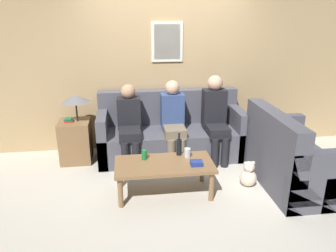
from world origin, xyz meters
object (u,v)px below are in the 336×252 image
at_px(couch_side, 290,160).
at_px(person_right, 215,115).
at_px(coffee_table, 164,167).
at_px(wine_bottle, 179,147).
at_px(teddy_bear, 248,175).
at_px(drinking_glass, 187,153).
at_px(person_middle, 173,118).
at_px(person_left, 129,122).
at_px(couch_main, 170,134).

xyz_separation_m(couch_side, person_right, (-0.75, 0.92, 0.35)).
xyz_separation_m(coffee_table, wine_bottle, (0.22, 0.21, 0.17)).
bearing_deg(coffee_table, person_right, 46.80).
relative_size(wine_bottle, teddy_bear, 0.86).
height_order(drinking_glass, person_right, person_right).
relative_size(coffee_table, teddy_bear, 3.45).
bearing_deg(person_right, person_middle, 176.86).
xyz_separation_m(coffee_table, person_middle, (0.25, 0.97, 0.29)).
distance_m(drinking_glass, teddy_bear, 0.86).
bearing_deg(couch_side, person_right, 39.07).
relative_size(drinking_glass, person_left, 0.10).
xyz_separation_m(person_middle, teddy_bear, (0.84, -0.93, -0.50)).
distance_m(couch_side, drinking_glass, 1.33).
distance_m(couch_side, person_left, 2.26).
height_order(wine_bottle, person_left, person_left).
distance_m(wine_bottle, person_middle, 0.77).
relative_size(couch_side, person_left, 1.21).
distance_m(wine_bottle, drinking_glass, 0.13).
xyz_separation_m(drinking_glass, person_middle, (-0.06, 0.84, 0.18)).
relative_size(couch_main, drinking_glass, 18.99).
xyz_separation_m(couch_side, wine_bottle, (-1.41, 0.20, 0.18)).
xyz_separation_m(couch_main, person_left, (-0.63, -0.16, 0.29)).
bearing_deg(coffee_table, wine_bottle, 44.88).
xyz_separation_m(couch_main, person_middle, (0.02, -0.17, 0.31)).
bearing_deg(wine_bottle, person_right, 47.39).
xyz_separation_m(wine_bottle, person_left, (-0.61, 0.76, 0.10)).
relative_size(drinking_glass, teddy_bear, 0.33).
bearing_deg(wine_bottle, teddy_bear, -11.09).
xyz_separation_m(person_left, person_right, (1.27, -0.04, 0.06)).
distance_m(person_left, person_middle, 0.65).
xyz_separation_m(couch_side, person_left, (-2.02, 0.96, 0.29)).
distance_m(couch_side, teddy_bear, 0.57).
bearing_deg(person_middle, coffee_table, -104.61).
bearing_deg(person_right, wine_bottle, -132.61).
distance_m(coffee_table, teddy_bear, 1.12).
relative_size(person_left, person_middle, 0.96).
height_order(coffee_table, drinking_glass, drinking_glass).
xyz_separation_m(couch_side, teddy_bear, (-0.53, 0.02, -0.19)).
distance_m(person_left, teddy_bear, 1.82).
distance_m(coffee_table, person_middle, 1.05).
bearing_deg(drinking_glass, couch_main, 94.33).
xyz_separation_m(drinking_glass, person_right, (0.57, 0.80, 0.22)).
bearing_deg(drinking_glass, couch_side, -5.20).
relative_size(coffee_table, person_middle, 1.00).
bearing_deg(drinking_glass, person_middle, 93.86).
height_order(couch_main, person_left, person_left).
height_order(person_middle, teddy_bear, person_middle).
height_order(couch_main, teddy_bear, couch_main).
relative_size(person_right, teddy_bear, 3.66).
bearing_deg(coffee_table, couch_side, 0.58).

